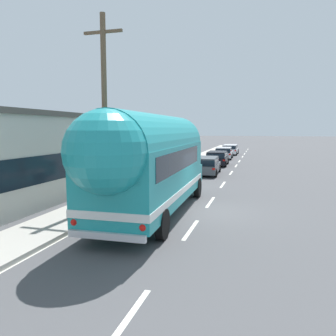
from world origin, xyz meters
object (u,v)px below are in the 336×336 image
Objects in this scene: painted_bus at (150,160)px; car_third at (224,152)px; utility_pole at (105,109)px; car_lead at (206,164)px; car_fourth at (230,149)px; car_second at (217,157)px.

painted_bus reaches higher than car_third.
utility_pole is 1.89× the size of car_third.
car_lead and car_third have the same top height.
utility_pole is 32.49m from car_fourth.
painted_bus is (2.57, -1.29, -2.12)m from utility_pole.
painted_bus is 2.45× the size of car_fourth.
car_third is at bearing 91.29° from car_second.
car_second is at bearing 81.67° from utility_pole.
painted_bus reaches higher than car_lead.
utility_pole is at bearing 153.44° from painted_bus.
car_third is 6.64m from car_fourth.
car_third is (2.52, 25.54, -3.64)m from utility_pole.
car_lead is 6.58m from car_second.
utility_pole is at bearing -102.75° from car_lead.
painted_bus is at bearing -90.31° from car_second.
car_second is 7.25m from car_third.
car_third is (-0.16, 7.25, -0.01)m from car_second.
utility_pole reaches higher than painted_bus.
utility_pole is 3.57m from painted_bus.
painted_bus is at bearing -90.34° from car_lead.
car_third is at bearing 90.12° from painted_bus.
car_second is (0.11, 19.58, -1.51)m from painted_bus.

